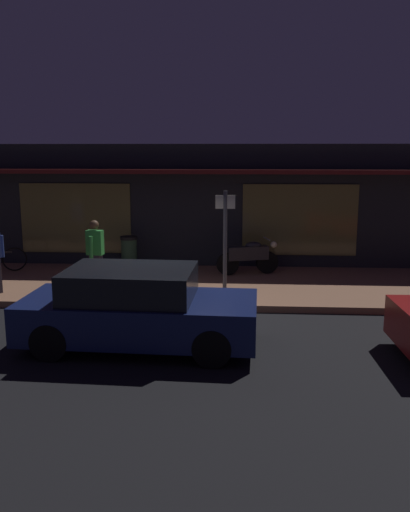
{
  "coord_description": "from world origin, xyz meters",
  "views": [
    {
      "loc": [
        1.49,
        -10.17,
        3.45
      ],
      "look_at": [
        0.7,
        2.4,
        0.95
      ],
      "focal_mm": 37.78,
      "sensor_mm": 36.0,
      "label": 1
    }
  ],
  "objects_px": {
    "motorcycle": "(249,256)",
    "person_bystander": "(95,253)",
    "parked_car_near": "(137,308)",
    "sign_post": "(225,237)",
    "trash_bin": "(129,253)"
  },
  "relations": [
    {
      "from": "motorcycle",
      "to": "sign_post",
      "type": "distance_m",
      "value": 2.43
    },
    {
      "from": "person_bystander",
      "to": "sign_post",
      "type": "distance_m",
      "value": 3.14
    },
    {
      "from": "motorcycle",
      "to": "sign_post",
      "type": "relative_size",
      "value": 0.7
    },
    {
      "from": "motorcycle",
      "to": "person_bystander",
      "type": "bearing_deg",
      "value": -153.37
    },
    {
      "from": "motorcycle",
      "to": "person_bystander",
      "type": "relative_size",
      "value": 1.0
    },
    {
      "from": "motorcycle",
      "to": "person_bystander",
      "type": "height_order",
      "value": "person_bystander"
    },
    {
      "from": "sign_post",
      "to": "trash_bin",
      "type": "xyz_separation_m",
      "value": [
        -2.73,
        2.58,
        -0.89
      ]
    },
    {
      "from": "motorcycle",
      "to": "parked_car_near",
      "type": "relative_size",
      "value": 0.4
    },
    {
      "from": "sign_post",
      "to": "parked_car_near",
      "type": "distance_m",
      "value": 3.41
    },
    {
      "from": "trash_bin",
      "to": "parked_car_near",
      "type": "distance_m",
      "value": 5.7
    },
    {
      "from": "parked_car_near",
      "to": "person_bystander",
      "type": "bearing_deg",
      "value": 115.91
    },
    {
      "from": "person_bystander",
      "to": "parked_car_near",
      "type": "bearing_deg",
      "value": -64.09
    },
    {
      "from": "motorcycle",
      "to": "trash_bin",
      "type": "height_order",
      "value": "motorcycle"
    },
    {
      "from": "parked_car_near",
      "to": "sign_post",
      "type": "bearing_deg",
      "value": 63.71
    },
    {
      "from": "person_bystander",
      "to": "trash_bin",
      "type": "bearing_deg",
      "value": 81.04
    }
  ]
}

